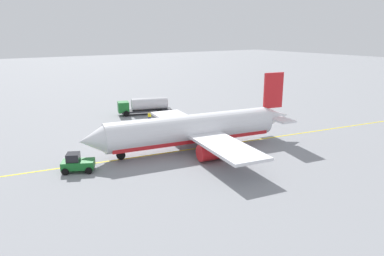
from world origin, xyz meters
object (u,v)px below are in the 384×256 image
(airplane, at_px, (195,129))
(pushback_tug, at_px, (77,163))
(safety_cone_nose, at_px, (101,143))
(refueling_worker, at_px, (150,117))
(fuel_tanker, at_px, (144,105))

(airplane, bearing_deg, pushback_tug, -2.20)
(safety_cone_nose, bearing_deg, pushback_tug, 54.33)
(airplane, distance_m, safety_cone_nose, 13.57)
(safety_cone_nose, bearing_deg, airplane, 140.02)
(airplane, bearing_deg, refueling_worker, -96.21)
(fuel_tanker, xyz_separation_m, refueling_worker, (1.93, 5.96, -0.90))
(refueling_worker, distance_m, safety_cone_nose, 14.95)
(fuel_tanker, distance_m, safety_cone_nose, 20.37)
(pushback_tug, bearing_deg, refueling_worker, -136.89)
(safety_cone_nose, bearing_deg, fuel_tanker, -133.73)
(pushback_tug, xyz_separation_m, refueling_worker, (-17.84, -16.70, -0.19))
(airplane, xyz_separation_m, refueling_worker, (-1.89, -17.32, -1.92))
(refueling_worker, height_order, safety_cone_nose, refueling_worker)
(fuel_tanker, relative_size, pushback_tug, 2.58)
(fuel_tanker, bearing_deg, safety_cone_nose, 46.27)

